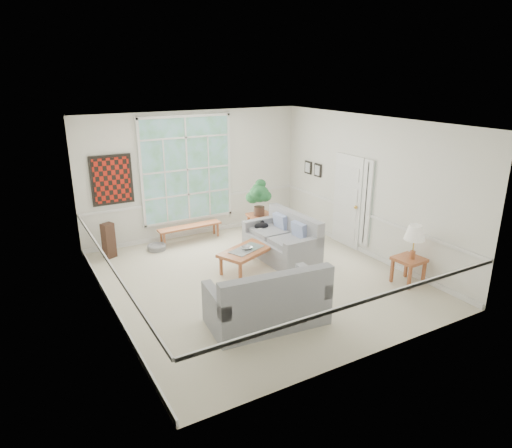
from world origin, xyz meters
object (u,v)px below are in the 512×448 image
Objects in this scene: loveseat_front at (267,294)px; side_table at (408,271)px; loveseat_right at (281,237)px; coffee_table at (247,259)px; end_table at (261,225)px.

loveseat_front reaches higher than side_table.
loveseat_right is 1.52× the size of coffee_table.
end_table is 3.80m from side_table.
loveseat_right is at bearing -12.57° from coffee_table.
side_table is at bearing -72.90° from end_table.
side_table is at bearing 4.07° from loveseat_front.
loveseat_right is 2.67m from side_table.
end_table is at bearing 67.09° from loveseat_front.
coffee_table is at bearing -128.55° from end_table.
loveseat_front is 3.30× the size of end_table.
loveseat_front is at bearing -133.08° from coffee_table.
loveseat_right is 0.96× the size of loveseat_front.
side_table is at bearing -59.42° from loveseat_right.
end_table is at bearing 28.12° from coffee_table.
loveseat_front is (-1.64, -2.15, 0.02)m from loveseat_right.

